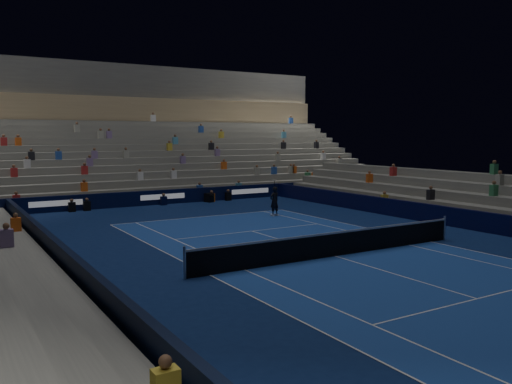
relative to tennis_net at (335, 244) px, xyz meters
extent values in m
plane|color=#0D1F51|center=(0.00, 0.00, -0.50)|extent=(90.00, 90.00, 0.00)
cube|color=#1C429C|center=(0.00, 0.00, -0.50)|extent=(10.97, 23.77, 0.01)
cube|color=black|center=(0.00, 18.50, 0.00)|extent=(44.00, 0.25, 1.00)
cube|color=black|center=(9.70, 0.00, 0.00)|extent=(0.25, 37.00, 1.00)
cube|color=black|center=(-9.70, 0.00, 0.00)|extent=(0.25, 37.00, 1.00)
cube|color=slate|center=(0.00, 19.50, -0.25)|extent=(44.00, 1.00, 0.50)
cube|color=slate|center=(0.00, 20.50, 0.00)|extent=(44.00, 1.00, 1.00)
cube|color=slate|center=(0.00, 21.50, 0.25)|extent=(44.00, 1.00, 1.50)
cube|color=slate|center=(0.00, 22.50, 0.50)|extent=(44.00, 1.00, 2.00)
cube|color=slate|center=(0.00, 23.50, 0.75)|extent=(44.00, 1.00, 2.50)
cube|color=slate|center=(0.00, 24.50, 1.00)|extent=(44.00, 1.00, 3.00)
cube|color=slate|center=(0.00, 25.50, 1.25)|extent=(44.00, 1.00, 3.50)
cube|color=slate|center=(0.00, 26.50, 1.50)|extent=(44.00, 1.00, 4.00)
cube|color=slate|center=(0.00, 27.50, 1.75)|extent=(44.00, 1.00, 4.50)
cube|color=slate|center=(0.00, 28.50, 2.00)|extent=(44.00, 1.00, 5.00)
cube|color=slate|center=(0.00, 29.50, 2.25)|extent=(44.00, 1.00, 5.50)
cube|color=slate|center=(0.00, 30.50, 2.50)|extent=(44.00, 1.00, 6.00)
cube|color=#99835E|center=(0.00, 31.60, 6.60)|extent=(44.00, 0.60, 2.20)
cube|color=#4F4E4C|center=(0.00, 33.00, 9.20)|extent=(44.00, 2.40, 3.00)
cube|color=slate|center=(10.50, 0.00, -0.25)|extent=(1.00, 37.00, 0.50)
cube|color=slate|center=(11.50, 0.00, 0.00)|extent=(1.00, 37.00, 1.00)
cube|color=gray|center=(-10.50, 0.00, -0.25)|extent=(1.00, 37.00, 0.50)
cube|color=gray|center=(-11.50, 0.00, 0.00)|extent=(1.00, 37.00, 1.00)
cylinder|color=#B2B2B7|center=(-6.40, 0.00, 0.05)|extent=(0.10, 0.10, 1.10)
cylinder|color=#B2B2B7|center=(6.40, 0.00, 0.05)|extent=(0.10, 0.10, 1.10)
cube|color=black|center=(0.00, 0.00, -0.05)|extent=(12.80, 0.03, 0.90)
cube|color=white|center=(0.00, 0.00, 0.44)|extent=(12.80, 0.04, 0.08)
imported|color=black|center=(3.70, 10.02, 0.37)|extent=(0.71, 0.54, 1.75)
cube|color=black|center=(3.31, 17.93, -0.19)|extent=(0.65, 0.71, 0.63)
cylinder|color=black|center=(3.31, 17.47, 0.00)|extent=(0.27, 0.38, 0.16)
camera|label=1|loc=(-13.24, -15.83, 4.23)|focal=37.09mm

